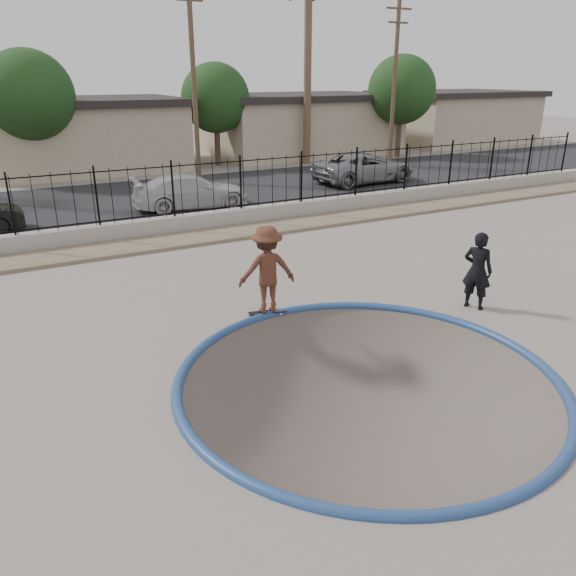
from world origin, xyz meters
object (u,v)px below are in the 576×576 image
(skater, at_px, (267,274))
(car_d, at_px, (364,168))
(skateboard, at_px, (268,312))
(car_c, at_px, (191,191))
(videographer, at_px, (477,271))

(skater, height_order, car_d, skater)
(skater, height_order, skateboard, skater)
(car_d, bearing_deg, skater, 134.04)
(car_c, bearing_deg, car_d, -78.26)
(car_c, height_order, car_d, car_d)
(videographer, bearing_deg, skater, 40.37)
(videographer, height_order, car_d, videographer)
(car_c, relative_size, car_d, 0.88)
(skater, distance_m, videographer, 4.89)
(skateboard, xyz_separation_m, car_d, (11.61, 12.53, 0.71))
(car_c, xyz_separation_m, car_d, (9.55, 1.34, 0.06))
(skateboard, distance_m, car_c, 11.40)
(skateboard, relative_size, car_d, 0.17)
(skater, xyz_separation_m, skateboard, (-0.00, 0.00, -0.94))
(skateboard, height_order, car_c, car_c)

